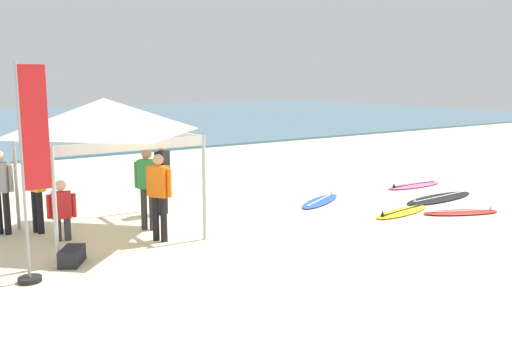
% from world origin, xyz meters
% --- Properties ---
extents(ground_plane, '(80.00, 80.00, 0.00)m').
position_xyz_m(ground_plane, '(0.00, 0.00, 0.00)').
color(ground_plane, beige).
extents(canopy_tent, '(2.96, 2.96, 2.75)m').
position_xyz_m(canopy_tent, '(-3.06, 1.14, 2.39)').
color(canopy_tent, '#B7B7BC').
rests_on(canopy_tent, ground).
extents(surfboard_red, '(1.88, 1.25, 0.19)m').
position_xyz_m(surfboard_red, '(4.33, -1.87, 0.04)').
color(surfboard_red, red).
rests_on(surfboard_red, ground).
extents(surfboard_black, '(2.58, 0.81, 0.19)m').
position_xyz_m(surfboard_black, '(5.21, -0.58, 0.04)').
color(surfboard_black, black).
rests_on(surfboard_black, ground).
extents(surfboard_yellow, '(1.95, 0.76, 0.19)m').
position_xyz_m(surfboard_yellow, '(3.21, -1.05, 0.04)').
color(surfboard_yellow, yellow).
rests_on(surfboard_yellow, ground).
extents(surfboard_blue, '(1.95, 1.31, 0.19)m').
position_xyz_m(surfboard_blue, '(2.42, 0.92, 0.04)').
color(surfboard_blue, blue).
rests_on(surfboard_blue, ground).
extents(surfboard_pink, '(2.05, 0.61, 0.19)m').
position_xyz_m(surfboard_pink, '(6.04, 0.95, 0.04)').
color(surfboard_pink, pink).
rests_on(surfboard_pink, ground).
extents(person_orange, '(0.38, 0.47, 1.71)m').
position_xyz_m(person_orange, '(-2.41, 0.11, 0.99)').
color(person_orange, black).
rests_on(person_orange, ground).
extents(person_yellow, '(0.32, 0.53, 1.71)m').
position_xyz_m(person_yellow, '(-4.21, 2.07, 0.99)').
color(person_yellow, black).
rests_on(person_yellow, ground).
extents(person_grey, '(0.42, 0.41, 1.71)m').
position_xyz_m(person_grey, '(-4.81, 2.36, 0.99)').
color(person_grey, black).
rests_on(person_grey, ground).
extents(person_green, '(0.42, 0.41, 1.71)m').
position_xyz_m(person_green, '(-2.25, 1.01, 0.99)').
color(person_green, '#2D2D33').
rests_on(person_green, ground).
extents(person_black, '(0.45, 0.40, 1.71)m').
position_xyz_m(person_black, '(-1.41, 2.05, 0.99)').
color(person_black, black).
rests_on(person_black, ground).
extents(person_red, '(0.53, 0.32, 1.20)m').
position_xyz_m(person_red, '(-3.96, 1.23, 0.66)').
color(person_red, '#383842').
rests_on(person_red, ground).
extents(banner_flag, '(0.60, 0.36, 3.40)m').
position_xyz_m(banner_flag, '(-4.94, -0.77, 1.57)').
color(banner_flag, '#99999E').
rests_on(banner_flag, ground).
extents(gear_bag_near_tent, '(0.60, 0.68, 0.28)m').
position_xyz_m(gear_bag_near_tent, '(-4.25, -0.29, 0.14)').
color(gear_bag_near_tent, '#232328').
rests_on(gear_bag_near_tent, ground).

